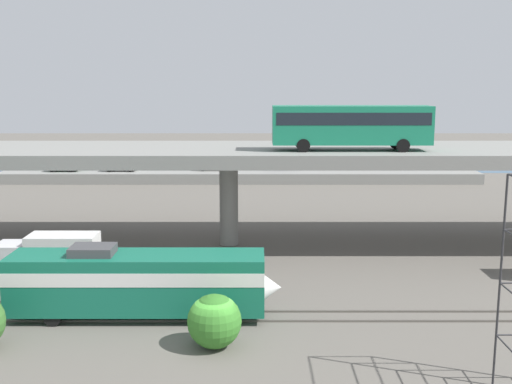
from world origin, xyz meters
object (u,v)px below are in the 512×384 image
Objects in this scene: transit_bus_on_overpass at (352,123)px; parked_car_3 at (392,161)px; parked_car_1 at (278,164)px; parked_car_0 at (213,165)px; train_locomotive at (150,280)px; parked_car_4 at (64,165)px; service_truck_west at (51,255)px; parked_car_2 at (121,165)px.

transit_bus_on_overpass is 2.78× the size of parked_car_3.
parked_car_1 is at bearing 96.71° from transit_bus_on_overpass.
parked_car_0 and parked_car_1 have the same top height.
train_locomotive is at bearing 79.82° from parked_car_1.
parked_car_4 is at bearing -177.50° from parked_car_0.
service_truck_west reaches higher than parked_car_0.
service_truck_west is at bearing -100.84° from parked_car_0.
parked_car_4 is at bearing -74.22° from service_truck_west.
parked_car_3 is 1.06× the size of parked_car_4.
service_truck_west is at bearing 54.13° from parked_car_3.
service_truck_west is (-21.20, -6.75, -8.41)m from transit_bus_on_overpass.
parked_car_1 is at bearing 79.82° from train_locomotive.
transit_bus_on_overpass is 37.27m from parked_car_1.
service_truck_west is at bearing 138.26° from train_locomotive.
parked_car_3 is at bearing -125.87° from service_truck_west.
parked_car_2 is (-25.38, 34.60, -7.90)m from transit_bus_on_overpass.
service_truck_west is (-7.96, 7.10, -0.56)m from train_locomotive.
parked_car_1 is (8.87, 0.75, 0.00)m from parked_car_0.
parked_car_2 is 7.49m from parked_car_4.
transit_bus_on_overpass is at bearing 96.71° from parked_car_1.
parked_car_0 and parked_car_2 have the same top height.
transit_bus_on_overpass is 2.94× the size of parked_car_1.
parked_car_4 is at bearing -179.66° from parked_car_2.
parked_car_1 is at bearing -111.54° from service_truck_west.
transit_bus_on_overpass is 41.43m from parked_car_3.
train_locomotive reaches higher than parked_car_0.
parked_car_0 is at bearing -177.50° from parked_car_4.
parked_car_0 is at bearing 89.87° from train_locomotive.
parked_car_2 is at bearing 6.61° from parked_car_3.
parked_car_3 is (37.20, 4.31, 0.00)m from parked_car_2.
service_truck_west is at bearing -162.33° from transit_bus_on_overpass.
train_locomotive is 3.53× the size of parked_car_3.
parked_car_1 is (16.94, 42.92, 0.51)m from service_truck_west.
parked_car_1 is at bearing -176.77° from parked_car_4.
transit_bus_on_overpass is 2.77× the size of parked_car_2.
parked_car_1 and parked_car_4 have the same top height.
train_locomotive is at bearing -90.13° from parked_car_0.
transit_bus_on_overpass is 2.93× the size of parked_car_4.
train_locomotive is at bearing 64.60° from parked_car_3.
parked_car_4 is at bearing 3.23° from parked_car_1.
parked_car_1 is at bearing 4.25° from parked_car_2.
transit_bus_on_overpass reaches higher than parked_car_4.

